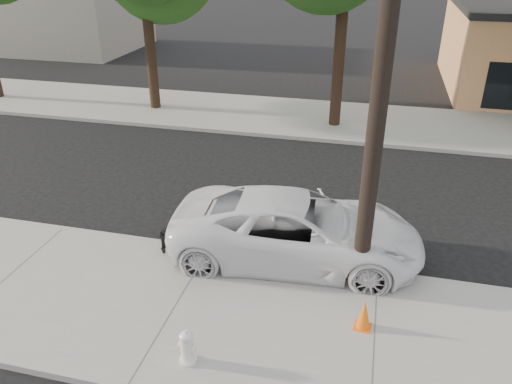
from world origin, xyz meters
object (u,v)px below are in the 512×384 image
at_px(fire_hydrant, 187,347).
at_px(police_cruiser, 297,229).
at_px(utility_pole, 382,76).
at_px(traffic_cone, 364,315).

bearing_deg(fire_hydrant, police_cruiser, 86.09).
bearing_deg(fire_hydrant, utility_pole, 60.91).
bearing_deg(fire_hydrant, traffic_cone, 43.14).
distance_m(police_cruiser, traffic_cone, 2.82).
relative_size(utility_pole, fire_hydrant, 13.70).
bearing_deg(police_cruiser, utility_pole, -124.96).
bearing_deg(utility_pole, police_cruiser, 149.49).
distance_m(utility_pole, traffic_cone, 4.45).
relative_size(police_cruiser, traffic_cone, 9.43).
xyz_separation_m(utility_pole, traffic_cone, (0.17, -1.33, -4.25)).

